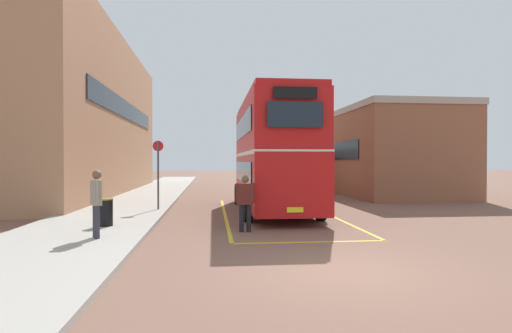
{
  "coord_description": "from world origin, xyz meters",
  "views": [
    {
      "loc": [
        -2.72,
        -7.91,
        2.16
      ],
      "look_at": [
        -0.35,
        13.59,
        1.87
      ],
      "focal_mm": 29.27,
      "sensor_mm": 36.0,
      "label": 1
    }
  ],
  "objects_px": {
    "pedestrian_boarding": "(245,199)",
    "bus_stop_sign": "(158,168)",
    "single_deck_bus": "(287,167)",
    "double_decker_bus": "(272,153)",
    "pedestrian_waiting_near": "(96,198)",
    "litter_bin": "(106,212)"
  },
  "relations": [
    {
      "from": "pedestrian_boarding",
      "to": "bus_stop_sign",
      "type": "xyz_separation_m",
      "value": [
        -3.21,
        5.14,
        0.85
      ]
    },
    {
      "from": "double_decker_bus",
      "to": "bus_stop_sign",
      "type": "relative_size",
      "value": 3.48
    },
    {
      "from": "pedestrian_boarding",
      "to": "double_decker_bus",
      "type": "bearing_deg",
      "value": 72.66
    },
    {
      "from": "pedestrian_waiting_near",
      "to": "litter_bin",
      "type": "relative_size",
      "value": 2.09
    },
    {
      "from": "pedestrian_waiting_near",
      "to": "double_decker_bus",
      "type": "bearing_deg",
      "value": 48.85
    },
    {
      "from": "litter_bin",
      "to": "bus_stop_sign",
      "type": "relative_size",
      "value": 0.3
    },
    {
      "from": "single_deck_bus",
      "to": "bus_stop_sign",
      "type": "height_order",
      "value": "single_deck_bus"
    },
    {
      "from": "single_deck_bus",
      "to": "bus_stop_sign",
      "type": "relative_size",
      "value": 3.44
    },
    {
      "from": "pedestrian_waiting_near",
      "to": "pedestrian_boarding",
      "type": "bearing_deg",
      "value": 17.85
    },
    {
      "from": "double_decker_bus",
      "to": "litter_bin",
      "type": "relative_size",
      "value": 11.7
    },
    {
      "from": "litter_bin",
      "to": "single_deck_bus",
      "type": "bearing_deg",
      "value": 64.15
    },
    {
      "from": "double_decker_bus",
      "to": "pedestrian_boarding",
      "type": "distance_m",
      "value": 5.59
    },
    {
      "from": "single_deck_bus",
      "to": "pedestrian_boarding",
      "type": "height_order",
      "value": "single_deck_bus"
    },
    {
      "from": "double_decker_bus",
      "to": "bus_stop_sign",
      "type": "distance_m",
      "value": 4.86
    },
    {
      "from": "double_decker_bus",
      "to": "bus_stop_sign",
      "type": "bearing_deg",
      "value": -179.94
    },
    {
      "from": "double_decker_bus",
      "to": "pedestrian_boarding",
      "type": "xyz_separation_m",
      "value": [
        -1.61,
        -5.14,
        -1.51
      ]
    },
    {
      "from": "litter_bin",
      "to": "double_decker_bus",
      "type": "bearing_deg",
      "value": 36.75
    },
    {
      "from": "pedestrian_waiting_near",
      "to": "bus_stop_sign",
      "type": "bearing_deg",
      "value": 82.85
    },
    {
      "from": "double_decker_bus",
      "to": "pedestrian_waiting_near",
      "type": "height_order",
      "value": "double_decker_bus"
    },
    {
      "from": "pedestrian_boarding",
      "to": "bus_stop_sign",
      "type": "distance_m",
      "value": 6.12
    },
    {
      "from": "single_deck_bus",
      "to": "double_decker_bus",
      "type": "bearing_deg",
      "value": -103.01
    },
    {
      "from": "double_decker_bus",
      "to": "pedestrian_waiting_near",
      "type": "relative_size",
      "value": 5.61
    }
  ]
}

